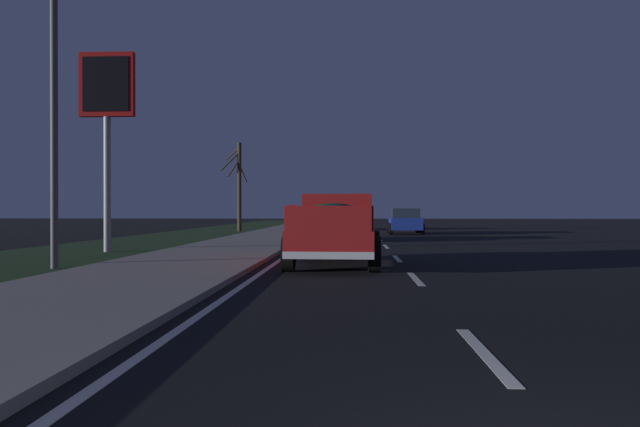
# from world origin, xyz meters

# --- Properties ---
(ground) EXTENTS (144.00, 144.00, 0.00)m
(ground) POSITION_xyz_m (27.00, 0.00, 0.00)
(ground) COLOR black
(sidewalk_shoulder) EXTENTS (108.00, 4.00, 0.12)m
(sidewalk_shoulder) POSITION_xyz_m (27.00, 5.70, 0.06)
(sidewalk_shoulder) COLOR gray
(sidewalk_shoulder) RESTS_ON ground
(grass_verge) EXTENTS (108.00, 6.00, 0.01)m
(grass_verge) POSITION_xyz_m (27.00, 10.70, 0.00)
(grass_verge) COLOR #1E3819
(grass_verge) RESTS_ON ground
(lane_markings) EXTENTS (108.39, 3.54, 0.01)m
(lane_markings) POSITION_xyz_m (29.25, 2.51, 0.00)
(lane_markings) COLOR silver
(lane_markings) RESTS_ON ground
(pickup_truck) EXTENTS (5.49, 2.41, 1.87)m
(pickup_truck) POSITION_xyz_m (13.01, 1.75, 0.98)
(pickup_truck) COLOR maroon
(pickup_truck) RESTS_ON ground
(sedan_blue) EXTENTS (4.43, 2.07, 1.54)m
(sedan_blue) POSITION_xyz_m (33.80, -1.84, 0.78)
(sedan_blue) COLOR navy
(sedan_blue) RESTS_ON ground
(sedan_tan) EXTENTS (4.42, 2.05, 1.54)m
(sedan_tan) POSITION_xyz_m (41.66, 1.76, 0.78)
(sedan_tan) COLOR #9E845B
(sedan_tan) RESTS_ON ground
(sedan_green) EXTENTS (4.44, 2.09, 1.54)m
(sedan_green) POSITION_xyz_m (25.89, 1.91, 0.78)
(sedan_green) COLOR #14592D
(sedan_green) RESTS_ON ground
(gas_price_sign) EXTENTS (0.27, 1.90, 6.85)m
(gas_price_sign) POSITION_xyz_m (17.47, 9.74, 5.14)
(gas_price_sign) COLOR #99999E
(gas_price_sign) RESTS_ON ground
(street_light_near) EXTENTS (0.36, 1.97, 7.94)m
(street_light_near) POSITION_xyz_m (11.63, 8.35, 4.79)
(street_light_near) COLOR #4C4C51
(street_light_near) RESTS_ON ground
(bare_tree_far) EXTENTS (1.25, 1.62, 6.00)m
(bare_tree_far) POSITION_xyz_m (37.61, 9.00, 3.17)
(bare_tree_far) COLOR #423323
(bare_tree_far) RESTS_ON ground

